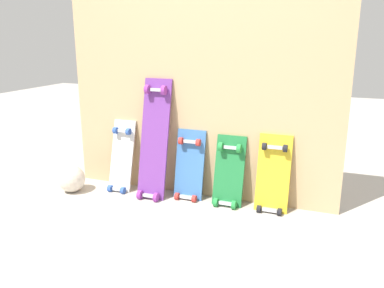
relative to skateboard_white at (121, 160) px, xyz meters
The scene contains 8 objects.
ground_plane 0.67m from the skateboard_white, ahead, with size 12.00×12.00×0.00m, color #B2AAA0.
plywood_wall_panel 0.92m from the skateboard_white, 11.00° to the left, with size 2.12×0.04×1.84m, color tan.
skateboard_white is the anchor object (origin of this frame).
skateboard_purple 0.36m from the skateboard_white, ahead, with size 0.22×0.28×0.97m.
skateboard_blue 0.58m from the skateboard_white, ahead, with size 0.23×0.18×0.60m.
skateboard_green 0.90m from the skateboard_white, ahead, with size 0.22×0.20×0.58m.
skateboard_yellow 1.22m from the skateboard_white, ahead, with size 0.24×0.18×0.62m.
rubber_ball 0.42m from the skateboard_white, 150.06° to the right, with size 0.22×0.22×0.22m, color beige.
Camera 1 is at (1.02, -2.73, 1.22)m, focal length 37.36 mm.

